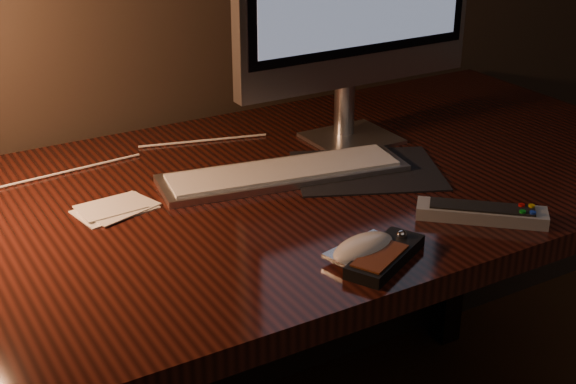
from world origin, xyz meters
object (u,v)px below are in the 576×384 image
media_remote (385,256)px  tv_remote (481,213)px  keyboard (284,172)px  desk (243,240)px  mouse (363,251)px

media_remote → tv_remote: 0.21m
keyboard → media_remote: (-0.03, -0.33, 0.00)m
keyboard → tv_remote: size_ratio=2.40×
desk → media_remote: (0.03, -0.38, 0.14)m
desk → tv_remote: 0.44m
mouse → desk: bearing=78.6°
media_remote → mouse: bearing=97.6°
desk → media_remote: media_remote is taller
keyboard → mouse: bearing=-89.3°
media_remote → tv_remote: size_ratio=0.86×
keyboard → desk: bearing=151.6°
keyboard → media_remote: bearing=-85.4°
mouse → keyboard: bearing=67.7°
desk → mouse: size_ratio=14.86×
desk → tv_remote: size_ratio=8.98×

